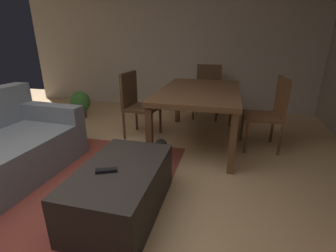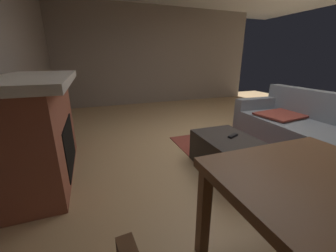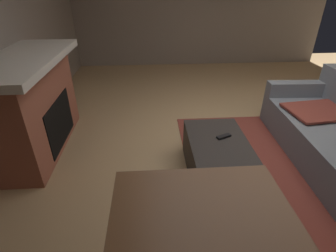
{
  "view_description": "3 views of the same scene",
  "coord_description": "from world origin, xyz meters",
  "px_view_note": "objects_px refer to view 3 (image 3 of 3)",
  "views": [
    {
      "loc": [
        -1.06,
        -1.21,
        1.38
      ],
      "look_at": [
        1.23,
        -0.64,
        0.52
      ],
      "focal_mm": 25.86,
      "sensor_mm": 36.0,
      "label": 1
    },
    {
      "loc": [
        2.28,
        -1.91,
        1.33
      ],
      "look_at": [
        0.32,
        -1.19,
        0.63
      ],
      "focal_mm": 21.83,
      "sensor_mm": 36.0,
      "label": 2
    },
    {
      "loc": [
        2.64,
        -1.11,
        1.86
      ],
      "look_at": [
        0.26,
        -0.94,
        0.51
      ],
      "focal_mm": 27.56,
      "sensor_mm": 36.0,
      "label": 3
    }
  ],
  "objects_px": {
    "tv_remote": "(224,136)",
    "fireplace": "(31,105)",
    "ottoman_coffee_table": "(218,159)",
    "small_dog": "(249,226)"
  },
  "relations": [
    {
      "from": "fireplace",
      "to": "ottoman_coffee_table",
      "type": "distance_m",
      "value": 2.23
    },
    {
      "from": "tv_remote",
      "to": "small_dog",
      "type": "height_order",
      "value": "tv_remote"
    },
    {
      "from": "tv_remote",
      "to": "fireplace",
      "type": "bearing_deg",
      "value": -129.96
    },
    {
      "from": "fireplace",
      "to": "ottoman_coffee_table",
      "type": "height_order",
      "value": "fireplace"
    },
    {
      "from": "fireplace",
      "to": "small_dog",
      "type": "bearing_deg",
      "value": 54.92
    },
    {
      "from": "tv_remote",
      "to": "small_dog",
      "type": "distance_m",
      "value": 0.95
    },
    {
      "from": "small_dog",
      "to": "fireplace",
      "type": "bearing_deg",
      "value": -125.08
    },
    {
      "from": "ottoman_coffee_table",
      "to": "small_dog",
      "type": "height_order",
      "value": "ottoman_coffee_table"
    },
    {
      "from": "fireplace",
      "to": "small_dog",
      "type": "xyz_separation_m",
      "value": [
        1.51,
        2.15,
        -0.43
      ]
    },
    {
      "from": "fireplace",
      "to": "small_dog",
      "type": "distance_m",
      "value": 2.66
    }
  ]
}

